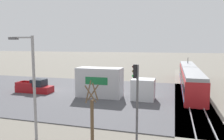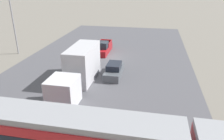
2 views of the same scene
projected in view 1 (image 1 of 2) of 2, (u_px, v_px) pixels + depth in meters
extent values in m
plane|color=slate|center=(50.00, 92.00, 31.96)|extent=(320.00, 320.00, 0.00)
cube|color=#4C4C51|center=(50.00, 91.00, 31.96)|extent=(23.05, 43.27, 0.08)
cube|color=gray|center=(194.00, 101.00, 26.53)|extent=(67.26, 4.40, 0.08)
cube|color=gray|center=(187.00, 100.00, 26.72)|extent=(65.92, 0.10, 0.14)
cube|color=gray|center=(200.00, 100.00, 26.32)|extent=(65.92, 0.10, 0.14)
cube|color=#B21E23|center=(187.00, 73.00, 40.65)|extent=(12.18, 2.50, 2.84)
cube|color=black|center=(187.00, 72.00, 40.61)|extent=(11.81, 2.53, 0.95)
cube|color=#1970AD|center=(187.00, 78.00, 40.75)|extent=(12.06, 2.54, 0.27)
cube|color=gray|center=(188.00, 65.00, 40.46)|extent=(12.18, 2.30, 0.41)
cube|color=#B21E23|center=(193.00, 85.00, 28.69)|extent=(12.18, 2.50, 2.84)
cube|color=black|center=(193.00, 83.00, 28.65)|extent=(11.81, 2.53, 0.95)
cube|color=#1970AD|center=(192.00, 92.00, 28.79)|extent=(12.06, 2.54, 0.27)
cube|color=gray|center=(193.00, 73.00, 28.50)|extent=(12.18, 2.30, 0.41)
cylinder|color=#2D2D33|center=(188.00, 61.00, 40.80)|extent=(0.66, 0.07, 1.15)
cylinder|color=#2D2D33|center=(188.00, 61.00, 39.94)|extent=(0.66, 0.07, 1.15)
cube|color=#2D2D33|center=(188.00, 58.00, 40.31)|extent=(1.10, 0.08, 0.06)
cube|color=silver|center=(143.00, 89.00, 26.86)|extent=(2.47, 2.76, 2.58)
cube|color=#B2B2B7|center=(100.00, 82.00, 28.35)|extent=(2.47, 5.86, 3.80)
cube|color=#196B38|center=(96.00, 81.00, 27.11)|extent=(0.02, 2.93, 0.95)
cube|color=maroon|center=(35.00, 89.00, 31.15)|extent=(1.93, 5.21, 0.91)
cube|color=black|center=(39.00, 83.00, 30.84)|extent=(1.78, 1.77, 0.99)
cube|color=maroon|center=(24.00, 85.00, 30.52)|extent=(0.12, 2.60, 0.53)
cube|color=maroon|center=(32.00, 83.00, 32.22)|extent=(0.12, 2.60, 0.53)
cube|color=maroon|center=(20.00, 83.00, 31.76)|extent=(1.78, 0.21, 0.53)
cube|color=red|center=(16.00, 87.00, 31.11)|extent=(0.14, 0.04, 0.18)
cube|color=#4C5156|center=(97.00, 88.00, 32.02)|extent=(1.79, 4.35, 0.89)
cube|color=black|center=(97.00, 83.00, 31.93)|extent=(1.54, 2.26, 0.66)
cylinder|color=#47474C|center=(137.00, 104.00, 15.15)|extent=(0.16, 0.16, 5.52)
cube|color=black|center=(135.00, 71.00, 14.93)|extent=(0.28, 0.22, 0.95)
sphere|color=#390606|center=(133.00, 67.00, 14.93)|extent=(0.18, 0.18, 0.18)
sphere|color=#3C2C06|center=(133.00, 71.00, 14.97)|extent=(0.18, 0.18, 0.18)
sphere|color=green|center=(133.00, 76.00, 15.00)|extent=(0.18, 0.18, 0.18)
cylinder|color=brown|center=(92.00, 121.00, 15.27)|extent=(0.24, 0.24, 3.05)
cylinder|color=brown|center=(90.00, 94.00, 14.80)|extent=(0.09, 0.86, 1.18)
cylinder|color=brown|center=(95.00, 92.00, 14.95)|extent=(1.04, 0.09, 1.43)
cylinder|color=brown|center=(93.00, 92.00, 15.27)|extent=(0.09, 0.86, 1.18)
cylinder|color=brown|center=(88.00, 91.00, 15.09)|extent=(1.04, 0.09, 1.43)
cylinder|color=gray|center=(34.00, 89.00, 15.45)|extent=(0.20, 0.20, 7.48)
cylinder|color=gray|center=(22.00, 37.00, 15.25)|extent=(0.12, 1.60, 0.12)
cube|color=#515156|center=(13.00, 38.00, 15.46)|extent=(0.36, 0.60, 0.18)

